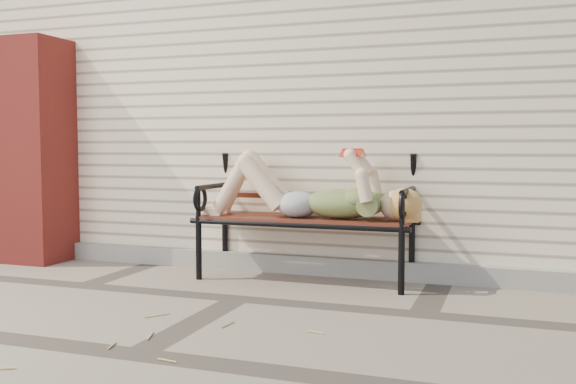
% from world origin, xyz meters
% --- Properties ---
extents(ground, '(80.00, 80.00, 0.00)m').
position_xyz_m(ground, '(0.00, 0.00, 0.00)').
color(ground, '#76675A').
rests_on(ground, ground).
extents(house_wall, '(8.00, 4.00, 3.00)m').
position_xyz_m(house_wall, '(0.00, 3.00, 1.50)').
color(house_wall, beige).
rests_on(house_wall, ground).
extents(foundation_strip, '(8.00, 0.10, 0.15)m').
position_xyz_m(foundation_strip, '(0.00, 0.97, 0.07)').
color(foundation_strip, gray).
rests_on(foundation_strip, ground).
extents(brick_pillar, '(0.50, 0.50, 2.00)m').
position_xyz_m(brick_pillar, '(-2.30, 0.75, 1.00)').
color(brick_pillar, maroon).
rests_on(brick_pillar, ground).
extents(garden_bench, '(1.80, 0.72, 1.16)m').
position_xyz_m(garden_bench, '(0.24, 0.85, 0.65)').
color(garden_bench, black).
rests_on(garden_bench, ground).
extents(reading_woman, '(1.70, 0.39, 0.53)m').
position_xyz_m(reading_woman, '(0.26, 0.71, 0.69)').
color(reading_woman, '#093743').
rests_on(reading_woman, ground).
extents(straw_scatter, '(2.46, 1.60, 0.01)m').
position_xyz_m(straw_scatter, '(-0.38, -0.98, 0.01)').
color(straw_scatter, tan).
rests_on(straw_scatter, ground).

